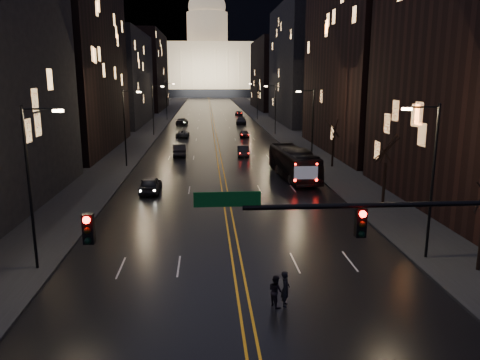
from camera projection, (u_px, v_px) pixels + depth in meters
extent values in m
cube|color=black|center=(211.00, 111.00, 143.29)|extent=(20.00, 320.00, 0.02)
cube|color=black|center=(165.00, 111.00, 142.28)|extent=(8.00, 320.00, 0.16)
cube|color=black|center=(256.00, 111.00, 144.28)|extent=(8.00, 320.00, 0.16)
cube|color=orange|center=(211.00, 111.00, 143.29)|extent=(0.62, 320.00, 0.01)
cube|color=black|center=(65.00, 50.00, 64.77)|extent=(12.00, 30.00, 28.00)
cube|color=black|center=(117.00, 78.00, 102.63)|extent=(12.00, 34.00, 20.00)
cube|color=black|center=(144.00, 71.00, 148.94)|extent=(12.00, 40.00, 24.00)
cube|color=black|center=(373.00, 11.00, 62.79)|extent=(12.00, 30.00, 38.00)
cube|color=black|center=(306.00, 65.00, 104.98)|extent=(12.00, 34.00, 26.00)
cube|color=black|center=(275.00, 75.00, 152.15)|extent=(12.00, 40.00, 22.00)
cube|color=black|center=(256.00, 7.00, 375.51)|extent=(520.00, 60.00, 130.00)
cube|color=black|center=(208.00, 92.00, 259.71)|extent=(90.00, 50.00, 4.00)
cube|color=#FAD391|center=(208.00, 66.00, 256.68)|extent=(80.00, 36.00, 24.00)
cylinder|color=beige|center=(207.00, 28.00, 252.35)|extent=(22.00, 22.00, 16.00)
ellipsoid|color=beige|center=(207.00, 7.00, 249.97)|extent=(20.00, 20.00, 17.00)
cylinder|color=black|center=(420.00, 204.00, 15.77)|extent=(12.00, 0.18, 0.18)
cube|color=black|center=(88.00, 229.00, 15.11)|extent=(0.35, 0.30, 1.00)
cube|color=black|center=(361.00, 223.00, 15.75)|extent=(0.35, 0.30, 1.00)
sphere|color=#FF0705|center=(86.00, 220.00, 14.86)|extent=(0.24, 0.24, 0.24)
sphere|color=#FF0705|center=(363.00, 214.00, 15.50)|extent=(0.24, 0.24, 0.24)
cube|color=#053F14|center=(227.00, 199.00, 15.24)|extent=(2.20, 0.06, 0.50)
cylinder|color=black|center=(432.00, 184.00, 26.26)|extent=(0.16, 0.16, 9.00)
cylinder|color=black|center=(423.00, 107.00, 25.27)|extent=(1.80, 0.10, 0.10)
cube|color=#FFCF99|center=(407.00, 109.00, 25.23)|extent=(0.50, 0.25, 0.15)
cylinder|color=black|center=(30.00, 191.00, 24.69)|extent=(0.16, 0.16, 9.00)
cylinder|color=black|center=(40.00, 109.00, 23.83)|extent=(1.80, 0.10, 0.10)
cube|color=#FFCF99|center=(58.00, 111.00, 23.91)|extent=(0.50, 0.25, 0.15)
cylinder|color=black|center=(313.00, 128.00, 55.47)|extent=(0.16, 0.16, 9.00)
cylinder|color=black|center=(306.00, 91.00, 54.48)|extent=(1.80, 0.10, 0.10)
cube|color=#FFCF99|center=(299.00, 92.00, 54.44)|extent=(0.50, 0.25, 0.15)
cylinder|color=black|center=(125.00, 129.00, 53.90)|extent=(0.16, 0.16, 9.00)
cylinder|color=black|center=(131.00, 91.00, 53.04)|extent=(1.80, 0.10, 0.10)
cube|color=#FFCF99|center=(139.00, 92.00, 53.12)|extent=(0.50, 0.25, 0.15)
cylinder|color=black|center=(275.00, 110.00, 84.69)|extent=(0.16, 0.16, 9.00)
cylinder|color=black|center=(271.00, 86.00, 83.69)|extent=(1.80, 0.10, 0.10)
cube|color=#FFCF99|center=(266.00, 86.00, 83.65)|extent=(0.50, 0.25, 0.15)
cylinder|color=black|center=(153.00, 111.00, 83.11)|extent=(0.16, 0.16, 9.00)
cylinder|color=black|center=(157.00, 86.00, 82.25)|extent=(1.80, 0.10, 0.10)
cube|color=#FFCF99|center=(162.00, 87.00, 82.33)|extent=(0.50, 0.25, 0.15)
cylinder|color=black|center=(257.00, 101.00, 113.90)|extent=(0.16, 0.16, 9.00)
cylinder|color=black|center=(254.00, 83.00, 112.90)|extent=(1.80, 0.10, 0.10)
cube|color=#FFCF99|center=(250.00, 84.00, 112.86)|extent=(0.50, 0.25, 0.15)
cylinder|color=black|center=(166.00, 102.00, 112.33)|extent=(0.16, 0.16, 9.00)
cylinder|color=black|center=(170.00, 83.00, 111.46)|extent=(1.80, 0.10, 0.10)
cube|color=#FFCF99|center=(173.00, 84.00, 111.55)|extent=(0.50, 0.25, 0.15)
cylinder|color=black|center=(384.00, 184.00, 38.69)|extent=(0.24, 0.24, 3.50)
cylinder|color=black|center=(333.00, 153.00, 54.26)|extent=(0.24, 0.24, 3.50)
imported|color=black|center=(294.00, 163.00, 48.70)|extent=(3.70, 11.56, 3.17)
imported|color=black|center=(150.00, 184.00, 42.77)|extent=(1.82, 4.52, 1.54)
imported|color=black|center=(179.00, 150.00, 62.59)|extent=(2.07, 5.02, 1.62)
imported|color=black|center=(183.00, 134.00, 81.62)|extent=(2.30, 4.71, 1.29)
imported|color=black|center=(182.00, 121.00, 102.63)|extent=(2.79, 5.53, 1.54)
imported|color=black|center=(243.00, 151.00, 62.31)|extent=(1.60, 4.23, 1.38)
imported|color=black|center=(244.00, 134.00, 81.51)|extent=(1.74, 4.02, 1.35)
imported|color=black|center=(241.00, 121.00, 103.63)|extent=(2.72, 5.71, 1.61)
imported|color=black|center=(239.00, 113.00, 128.15)|extent=(2.43, 4.55, 1.22)
imported|color=black|center=(285.00, 289.00, 21.53)|extent=(0.55, 0.70, 1.71)
imported|color=black|center=(276.00, 291.00, 21.52)|extent=(0.69, 0.84, 1.52)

